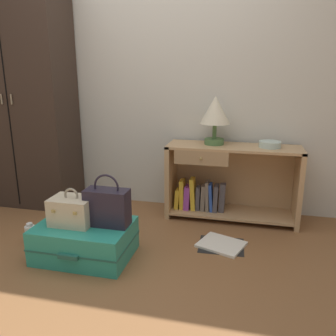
% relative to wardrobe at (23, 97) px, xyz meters
% --- Properties ---
extents(ground_plane, '(9.00, 9.00, 0.00)m').
position_rel_wardrobe_xyz_m(ground_plane, '(1.23, -1.20, -1.05)').
color(ground_plane, brown).
extents(back_wall, '(6.40, 0.10, 2.60)m').
position_rel_wardrobe_xyz_m(back_wall, '(1.23, 0.30, 0.25)').
color(back_wall, beige).
rests_on(back_wall, ground_plane).
extents(wardrobe, '(0.92, 0.47, 2.10)m').
position_rel_wardrobe_xyz_m(wardrobe, '(0.00, 0.00, 0.00)').
color(wardrobe, '#33261E').
rests_on(wardrobe, ground_plane).
extents(bookshelf, '(1.15, 0.38, 0.67)m').
position_rel_wardrobe_xyz_m(bookshelf, '(1.94, 0.05, -0.72)').
color(bookshelf, tan).
rests_on(bookshelf, ground_plane).
extents(table_lamp, '(0.26, 0.26, 0.42)m').
position_rel_wardrobe_xyz_m(table_lamp, '(1.82, 0.07, -0.10)').
color(table_lamp, '#4C7542').
rests_on(table_lamp, bookshelf).
extents(bowl, '(0.18, 0.18, 0.05)m').
position_rel_wardrobe_xyz_m(bowl, '(2.29, 0.04, -0.35)').
color(bowl, silver).
rests_on(bowl, bookshelf).
extents(suitcase_large, '(0.66, 0.49, 0.25)m').
position_rel_wardrobe_xyz_m(suitcase_large, '(1.02, -0.90, -0.92)').
color(suitcase_large, teal).
rests_on(suitcase_large, ground_plane).
extents(train_case, '(0.29, 0.22, 0.26)m').
position_rel_wardrobe_xyz_m(train_case, '(0.95, -0.90, -0.70)').
color(train_case, beige).
rests_on(train_case, suitcase_large).
extents(handbag, '(0.30, 0.14, 0.37)m').
position_rel_wardrobe_xyz_m(handbag, '(1.19, -0.86, -0.66)').
color(handbag, '#231E2D').
rests_on(handbag, suitcase_large).
extents(bottle, '(0.08, 0.08, 0.17)m').
position_rel_wardrobe_xyz_m(bottle, '(0.52, -0.82, -0.97)').
color(bottle, white).
rests_on(bottle, ground_plane).
extents(open_book_on_floor, '(0.40, 0.36, 0.02)m').
position_rel_wardrobe_xyz_m(open_book_on_floor, '(1.96, -0.52, -1.04)').
color(open_book_on_floor, white).
rests_on(open_book_on_floor, ground_plane).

